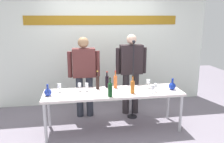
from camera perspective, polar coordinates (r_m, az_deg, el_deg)
ground_plane at (r=4.42m, az=0.32°, el=-13.94°), size 10.00×10.00×0.00m
back_wall at (r=5.41m, az=-2.25°, el=7.81°), size 4.92×0.11×3.00m
display_table at (r=4.15m, az=0.33°, el=-5.68°), size 2.46×0.67×0.73m
decanter_blue_left at (r=4.04m, az=-15.52°, el=-4.89°), size 0.13×0.13×0.20m
decanter_blue_right at (r=4.37m, az=14.62°, el=-3.43°), size 0.13×0.13×0.21m
presenter_left at (r=4.68m, az=-6.91°, el=-0.04°), size 0.64×0.22×1.64m
presenter_right at (r=4.80m, az=4.71°, el=0.68°), size 0.65×0.22×1.68m
wine_bottle_0 at (r=4.26m, az=-3.57°, el=-2.46°), size 0.06×0.06×0.34m
wine_bottle_1 at (r=3.85m, az=-0.46°, el=-4.25°), size 0.08×0.08×0.33m
wine_bottle_2 at (r=4.31m, az=0.83°, el=-2.32°), size 0.07×0.07×0.33m
wine_bottle_3 at (r=4.03m, az=5.10°, el=-3.55°), size 0.07×0.07×0.32m
wine_bottle_4 at (r=4.35m, az=-1.24°, el=-2.26°), size 0.06×0.06×0.31m
wine_glass_left_0 at (r=4.15m, az=-6.27°, el=-3.49°), size 0.06×0.06×0.15m
wine_glass_left_1 at (r=4.18m, az=-8.01°, el=-3.35°), size 0.06×0.06×0.15m
wine_glass_left_2 at (r=4.17m, az=-12.85°, el=-3.59°), size 0.07×0.07×0.16m
wine_glass_right_0 at (r=4.17m, az=10.67°, el=-3.49°), size 0.06×0.06×0.15m
wine_glass_right_1 at (r=4.36m, az=8.93°, el=-2.54°), size 0.07×0.07×0.16m
wine_glass_right_2 at (r=4.06m, az=9.99°, el=-3.90°), size 0.07×0.07×0.15m
microphone_stand at (r=4.71m, az=5.12°, el=-5.12°), size 0.20×0.20×1.59m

